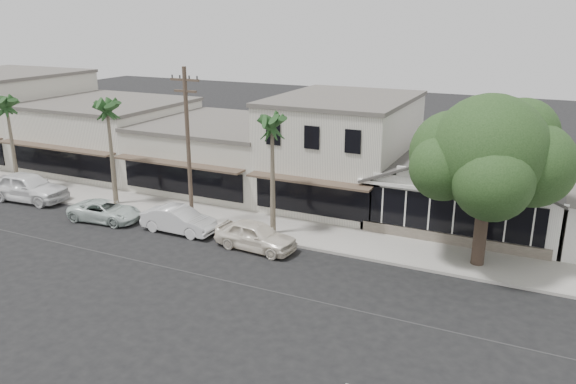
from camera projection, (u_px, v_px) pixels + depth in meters
The scene contains 16 objects.
ground at pixel (297, 297), 24.13m from camera, with size 140.00×140.00×0.00m, color black.
sidewalk_north at pixel (222, 219), 33.20m from camera, with size 90.00×3.50×0.15m, color #9E9991.
corner_shop at pixel (467, 180), 32.03m from camera, with size 10.40×8.60×5.10m.
row_building_near at pixel (342, 151), 36.00m from camera, with size 8.00×10.00×6.50m, color silver.
row_building_midnear at pixel (223, 154), 40.04m from camera, with size 10.00×10.00×4.20m, color beige.
row_building_midfar at pixel (109, 136), 44.23m from camera, with size 11.00×10.00×5.00m, color silver.
row_building_far at pixel (10, 114), 48.48m from camera, with size 11.00×10.00×6.80m, color beige.
utility_pole at pixel (188, 144), 30.86m from camera, with size 1.80×0.24×9.00m.
car_0 at pixel (256, 235), 28.87m from camera, with size 1.77×4.39×1.50m, color white.
car_1 at pixel (179, 220), 31.16m from camera, with size 1.51×4.34×1.43m, color silver.
car_2 at pixel (105, 211), 32.91m from camera, with size 2.00×4.34×1.21m, color silver.
car_4 at pixel (28, 187), 36.43m from camera, with size 2.20×5.47×1.86m, color white.
shade_tree at pixel (488, 155), 25.67m from camera, with size 7.49×6.77×8.31m.
palm_east at pixel (272, 127), 29.09m from camera, with size 2.83×2.83×7.05m.
palm_mid at pixel (107, 110), 33.94m from camera, with size 2.34×2.34×7.14m.
palm_west at pixel (6, 106), 36.90m from camera, with size 2.58×2.58×6.85m.
Camera 1 is at (8.97, -19.71, 11.56)m, focal length 35.00 mm.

